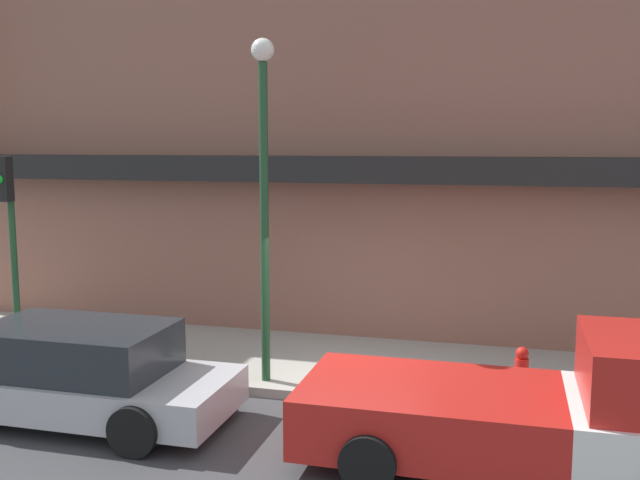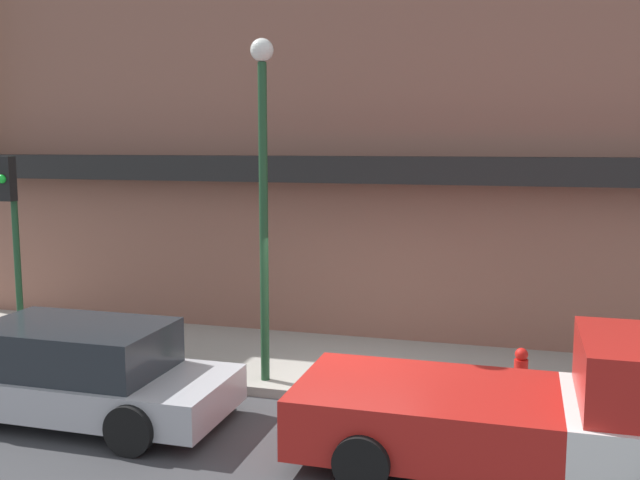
{
  "view_description": "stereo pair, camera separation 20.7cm",
  "coord_description": "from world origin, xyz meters",
  "px_view_note": "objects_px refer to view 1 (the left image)",
  "views": [
    {
      "loc": [
        2.42,
        -10.18,
        3.97
      ],
      "look_at": [
        -0.66,
        1.35,
        2.36
      ],
      "focal_mm": 40.0,
      "sensor_mm": 36.0,
      "label": 1
    },
    {
      "loc": [
        2.62,
        -10.12,
        3.97
      ],
      "look_at": [
        -0.66,
        1.35,
        2.36
      ],
      "focal_mm": 40.0,
      "sensor_mm": 36.0,
      "label": 2
    }
  ],
  "objects_px": {
    "fire_hydrant": "(521,371)",
    "traffic_light": "(9,219)",
    "parked_car": "(77,373)",
    "street_lamp": "(264,171)",
    "pickup_truck": "(553,411)"
  },
  "relations": [
    {
      "from": "fire_hydrant",
      "to": "street_lamp",
      "type": "height_order",
      "value": "street_lamp"
    },
    {
      "from": "parked_car",
      "to": "street_lamp",
      "type": "distance_m",
      "value": 4.09
    },
    {
      "from": "pickup_truck",
      "to": "traffic_light",
      "type": "xyz_separation_m",
      "value": [
        -9.29,
        2.18,
        1.86
      ]
    },
    {
      "from": "fire_hydrant",
      "to": "traffic_light",
      "type": "xyz_separation_m",
      "value": [
        -8.97,
        -0.08,
        2.1
      ]
    },
    {
      "from": "fire_hydrant",
      "to": "street_lamp",
      "type": "xyz_separation_m",
      "value": [
        -4.0,
        -0.36,
        3.02
      ]
    },
    {
      "from": "fire_hydrant",
      "to": "traffic_light",
      "type": "relative_size",
      "value": 0.21
    },
    {
      "from": "street_lamp",
      "to": "traffic_light",
      "type": "distance_m",
      "value": 5.06
    },
    {
      "from": "parked_car",
      "to": "street_lamp",
      "type": "height_order",
      "value": "street_lamp"
    },
    {
      "from": "street_lamp",
      "to": "parked_car",
      "type": "bearing_deg",
      "value": -139.44
    },
    {
      "from": "pickup_truck",
      "to": "traffic_light",
      "type": "bearing_deg",
      "value": 165.54
    },
    {
      "from": "fire_hydrant",
      "to": "traffic_light",
      "type": "height_order",
      "value": "traffic_light"
    },
    {
      "from": "parked_car",
      "to": "fire_hydrant",
      "type": "bearing_deg",
      "value": 19.17
    },
    {
      "from": "pickup_truck",
      "to": "street_lamp",
      "type": "xyz_separation_m",
      "value": [
        -4.32,
        1.9,
        2.78
      ]
    },
    {
      "from": "traffic_light",
      "to": "fire_hydrant",
      "type": "bearing_deg",
      "value": 0.53
    },
    {
      "from": "parked_car",
      "to": "fire_hydrant",
      "type": "relative_size",
      "value": 6.1
    }
  ]
}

